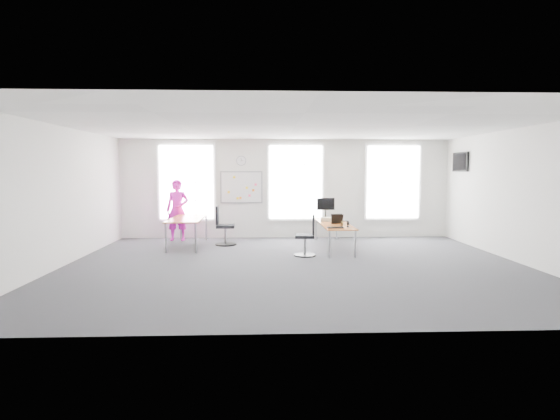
{
  "coord_description": "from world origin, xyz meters",
  "views": [
    {
      "loc": [
        -0.7,
        -9.32,
        2.04
      ],
      "look_at": [
        -0.28,
        1.2,
        1.1
      ],
      "focal_mm": 28.0,
      "sensor_mm": 36.0,
      "label": 1
    }
  ],
  "objects_px": {
    "desk_right": "(334,224)",
    "keyboard": "(335,228)",
    "person": "(177,210)",
    "monitor": "(326,206)",
    "desk_left": "(188,220)",
    "headphones": "(345,223)",
    "chair_right": "(307,238)",
    "chair_left": "(223,228)"
  },
  "relations": [
    {
      "from": "keyboard",
      "to": "headphones",
      "type": "xyz_separation_m",
      "value": [
        0.33,
        0.57,
        0.04
      ]
    },
    {
      "from": "chair_right",
      "to": "keyboard",
      "type": "relative_size",
      "value": 2.49
    },
    {
      "from": "desk_right",
      "to": "chair_right",
      "type": "height_order",
      "value": "chair_right"
    },
    {
      "from": "desk_right",
      "to": "keyboard",
      "type": "distance_m",
      "value": 1.09
    },
    {
      "from": "desk_left",
      "to": "headphones",
      "type": "height_order",
      "value": "headphones"
    },
    {
      "from": "headphones",
      "to": "desk_right",
      "type": "bearing_deg",
      "value": 101.0
    },
    {
      "from": "person",
      "to": "headphones",
      "type": "bearing_deg",
      "value": -20.45
    },
    {
      "from": "chair_right",
      "to": "keyboard",
      "type": "xyz_separation_m",
      "value": [
        0.67,
        -0.01,
        0.25
      ]
    },
    {
      "from": "headphones",
      "to": "monitor",
      "type": "relative_size",
      "value": 0.33
    },
    {
      "from": "desk_left",
      "to": "chair_right",
      "type": "distance_m",
      "value": 3.46
    },
    {
      "from": "desk_right",
      "to": "monitor",
      "type": "xyz_separation_m",
      "value": [
        -0.05,
        1.17,
        0.4
      ]
    },
    {
      "from": "person",
      "to": "desk_left",
      "type": "bearing_deg",
      "value": -63.01
    },
    {
      "from": "desk_right",
      "to": "keyboard",
      "type": "bearing_deg",
      "value": -97.0
    },
    {
      "from": "chair_right",
      "to": "person",
      "type": "distance_m",
      "value": 4.38
    },
    {
      "from": "chair_right",
      "to": "chair_left",
      "type": "relative_size",
      "value": 0.91
    },
    {
      "from": "headphones",
      "to": "monitor",
      "type": "xyz_separation_m",
      "value": [
        -0.24,
        1.68,
        0.3
      ]
    },
    {
      "from": "desk_right",
      "to": "headphones",
      "type": "bearing_deg",
      "value": -68.82
    },
    {
      "from": "person",
      "to": "monitor",
      "type": "height_order",
      "value": "person"
    },
    {
      "from": "chair_right",
      "to": "monitor",
      "type": "distance_m",
      "value": 2.43
    },
    {
      "from": "desk_right",
      "to": "chair_left",
      "type": "height_order",
      "value": "chair_left"
    },
    {
      "from": "chair_left",
      "to": "monitor",
      "type": "relative_size",
      "value": 1.85
    },
    {
      "from": "desk_right",
      "to": "monitor",
      "type": "relative_size",
      "value": 4.7
    },
    {
      "from": "chair_left",
      "to": "desk_left",
      "type": "bearing_deg",
      "value": 98.19
    },
    {
      "from": "keyboard",
      "to": "headphones",
      "type": "height_order",
      "value": "headphones"
    },
    {
      "from": "chair_right",
      "to": "desk_right",
      "type": "bearing_deg",
      "value": 150.16
    },
    {
      "from": "chair_right",
      "to": "desk_left",
      "type": "bearing_deg",
      "value": -108.12
    },
    {
      "from": "headphones",
      "to": "person",
      "type": "bearing_deg",
      "value": 146.98
    },
    {
      "from": "desk_left",
      "to": "headphones",
      "type": "relative_size",
      "value": 10.96
    },
    {
      "from": "chair_right",
      "to": "person",
      "type": "bearing_deg",
      "value": -117.53
    },
    {
      "from": "person",
      "to": "headphones",
      "type": "distance_m",
      "value": 4.98
    },
    {
      "from": "desk_left",
      "to": "keyboard",
      "type": "bearing_deg",
      "value": -21.46
    },
    {
      "from": "chair_left",
      "to": "keyboard",
      "type": "height_order",
      "value": "chair_left"
    },
    {
      "from": "chair_left",
      "to": "monitor",
      "type": "distance_m",
      "value": 3.04
    },
    {
      "from": "desk_right",
      "to": "chair_left",
      "type": "relative_size",
      "value": 2.55
    },
    {
      "from": "headphones",
      "to": "monitor",
      "type": "height_order",
      "value": "monitor"
    },
    {
      "from": "desk_left",
      "to": "person",
      "type": "relative_size",
      "value": 1.19
    },
    {
      "from": "desk_left",
      "to": "keyboard",
      "type": "distance_m",
      "value": 4.07
    },
    {
      "from": "person",
      "to": "monitor",
      "type": "xyz_separation_m",
      "value": [
        4.34,
        -0.25,
        0.13
      ]
    },
    {
      "from": "headphones",
      "to": "monitor",
      "type": "bearing_deg",
      "value": 88.09
    },
    {
      "from": "desk_left",
      "to": "chair_right",
      "type": "relative_size",
      "value": 2.16
    },
    {
      "from": "desk_left",
      "to": "chair_left",
      "type": "relative_size",
      "value": 1.97
    },
    {
      "from": "person",
      "to": "desk_right",
      "type": "bearing_deg",
      "value": -15.55
    }
  ]
}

